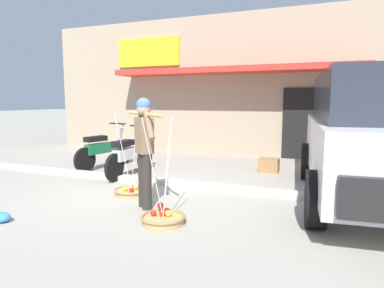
# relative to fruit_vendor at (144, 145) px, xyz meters

# --- Properties ---
(ground_plane) EXTENTS (90.00, 90.00, 0.00)m
(ground_plane) POSITION_rel_fruit_vendor_xyz_m (-0.34, 0.74, -0.98)
(ground_plane) COLOR #9E998C
(sidewalk_curb) EXTENTS (20.00, 0.24, 0.10)m
(sidewalk_curb) POSITION_rel_fruit_vendor_xyz_m (-0.34, 1.44, -0.93)
(sidewalk_curb) COLOR #BAB4A5
(sidewalk_curb) RESTS_ON ground
(fruit_vendor) EXTENTS (1.18, 1.07, 1.70)m
(fruit_vendor) POSITION_rel_fruit_vendor_xyz_m (0.00, 0.00, 0.00)
(fruit_vendor) COLOR #2D2823
(fruit_vendor) RESTS_ON ground
(fruit_basket_left_side) EXTENTS (0.61, 0.61, 1.45)m
(fruit_basket_left_side) POSITION_rel_fruit_vendor_xyz_m (0.57, -0.51, -0.90)
(fruit_basket_left_side) COLOR tan
(fruit_basket_left_side) RESTS_ON ground
(fruit_basket_right_side) EXTENTS (0.61, 0.61, 1.45)m
(fruit_basket_right_side) POSITION_rel_fruit_vendor_xyz_m (-0.58, 0.52, -0.90)
(fruit_basket_right_side) COLOR tan
(fruit_basket_right_side) RESTS_ON ground
(motorcycle_nearest_shop) EXTENTS (0.56, 1.80, 1.09)m
(motorcycle_nearest_shop) POSITION_rel_fruit_vendor_xyz_m (-2.51, 2.34, -0.52)
(motorcycle_nearest_shop) COLOR black
(motorcycle_nearest_shop) RESTS_ON ground
(motorcycle_second_in_row) EXTENTS (0.54, 1.82, 1.09)m
(motorcycle_second_in_row) POSITION_rel_fruit_vendor_xyz_m (-1.46, 1.86, -0.52)
(motorcycle_second_in_row) COLOR black
(motorcycle_second_in_row) RESTS_ON ground
(parked_truck) EXTENTS (2.53, 4.97, 2.10)m
(parked_truck) POSITION_rel_fruit_vendor_xyz_m (3.27, 1.71, 0.15)
(parked_truck) COLOR silver
(parked_truck) RESTS_ON ground
(storefront_building) EXTENTS (13.00, 6.00, 4.20)m
(storefront_building) POSITION_rel_fruit_vendor_xyz_m (-0.11, 8.05, 1.13)
(storefront_building) COLOR tan
(storefront_building) RESTS_ON ground
(plastic_litter_bag) EXTENTS (0.28, 0.22, 0.14)m
(plastic_litter_bag) POSITION_rel_fruit_vendor_xyz_m (-1.50, -1.32, -0.91)
(plastic_litter_bag) COLOR #3393D1
(plastic_litter_bag) RESTS_ON ground
(wooden_crate) EXTENTS (0.44, 0.36, 0.32)m
(wooden_crate) POSITION_rel_fruit_vendor_xyz_m (1.30, 3.43, -0.82)
(wooden_crate) COLOR olive
(wooden_crate) RESTS_ON ground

